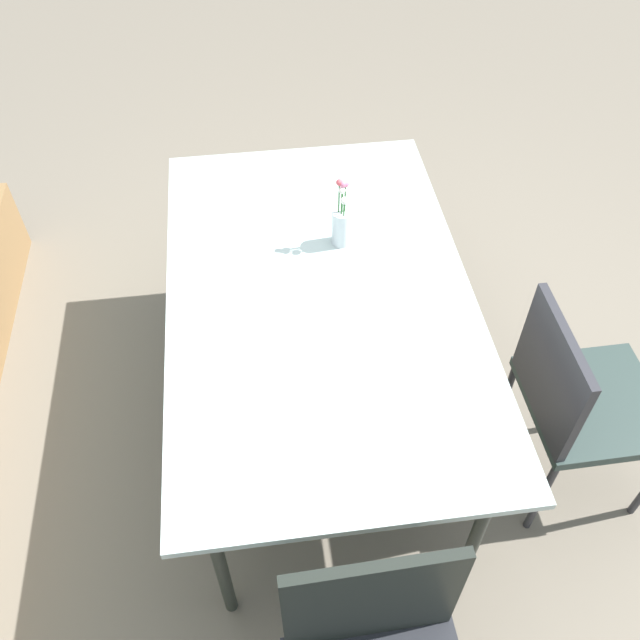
{
  "coord_description": "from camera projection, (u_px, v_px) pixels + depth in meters",
  "views": [
    {
      "loc": [
        -1.65,
        0.27,
        2.52
      ],
      "look_at": [
        0.01,
        0.05,
        0.63
      ],
      "focal_mm": 38.19,
      "sensor_mm": 36.0,
      "label": 1
    }
  ],
  "objects": [
    {
      "name": "ground_plane",
      "position": [
        332.0,
        414.0,
        3.0
      ],
      "size": [
        12.0,
        12.0,
        0.0
      ],
      "primitive_type": "plane",
      "color": "#756B5B"
    },
    {
      "name": "dining_table",
      "position": [
        320.0,
        302.0,
        2.45
      ],
      "size": [
        1.78,
        1.08,
        0.77
      ],
      "color": "#B2C6C1",
      "rests_on": "ground"
    },
    {
      "name": "chair_near_left",
      "position": [
        578.0,
        397.0,
        2.41
      ],
      "size": [
        0.47,
        0.47,
        0.91
      ],
      "rotation": [
        0.0,
        0.0,
        3.15
      ],
      "color": "#2C3C38",
      "rests_on": "ground"
    },
    {
      "name": "flower_vase",
      "position": [
        341.0,
        224.0,
        2.52
      ],
      "size": [
        0.07,
        0.07,
        0.29
      ],
      "color": "silver",
      "rests_on": "dining_table"
    }
  ]
}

